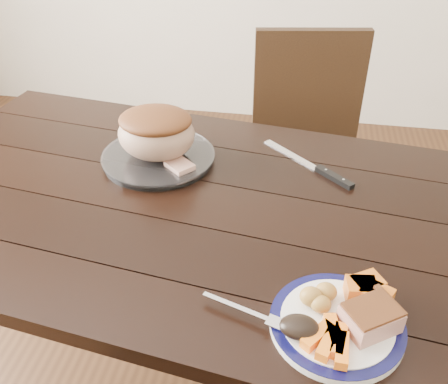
% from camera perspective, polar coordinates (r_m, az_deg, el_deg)
% --- Properties ---
extents(ground, '(4.00, 4.00, 0.00)m').
position_cam_1_polar(ground, '(1.79, -2.59, -20.81)').
color(ground, '#472B16').
rests_on(ground, ground).
extents(dining_table, '(1.71, 1.11, 0.75)m').
position_cam_1_polar(dining_table, '(1.29, -3.35, -4.32)').
color(dining_table, black).
rests_on(dining_table, ground).
extents(chair_far, '(0.49, 0.49, 0.93)m').
position_cam_1_polar(chair_far, '(1.96, 9.55, 5.42)').
color(chair_far, black).
rests_on(chair_far, ground).
extents(dinner_plate, '(0.24, 0.24, 0.02)m').
position_cam_1_polar(dinner_plate, '(0.96, 12.74, -14.57)').
color(dinner_plate, white).
rests_on(dinner_plate, dining_table).
extents(plate_rim, '(0.24, 0.24, 0.02)m').
position_cam_1_polar(plate_rim, '(0.96, 12.80, -14.24)').
color(plate_rim, '#0B0B37').
rests_on(plate_rim, dinner_plate).
extents(serving_platter, '(0.30, 0.30, 0.02)m').
position_cam_1_polar(serving_platter, '(1.40, -7.49, 3.83)').
color(serving_platter, white).
rests_on(serving_platter, dining_table).
extents(pork_slice, '(0.12, 0.11, 0.04)m').
position_cam_1_polar(pork_slice, '(0.94, 16.38, -13.70)').
color(pork_slice, tan).
rests_on(pork_slice, dinner_plate).
extents(roasted_potatoes, '(0.07, 0.07, 0.04)m').
position_cam_1_polar(roasted_potatoes, '(0.96, 10.78, -11.70)').
color(roasted_potatoes, gold).
rests_on(roasted_potatoes, dinner_plate).
extents(carrot_batons, '(0.08, 0.11, 0.02)m').
position_cam_1_polar(carrot_batons, '(0.91, 12.20, -16.24)').
color(carrot_batons, orange).
rests_on(carrot_batons, dinner_plate).
extents(pumpkin_wedges, '(0.09, 0.09, 0.04)m').
position_cam_1_polar(pumpkin_wedges, '(0.99, 16.09, -10.84)').
color(pumpkin_wedges, orange).
rests_on(pumpkin_wedges, dinner_plate).
extents(dark_mushroom, '(0.07, 0.05, 0.03)m').
position_cam_1_polar(dark_mushroom, '(0.91, 8.60, -15.00)').
color(dark_mushroom, black).
rests_on(dark_mushroom, dinner_plate).
extents(fork, '(0.17, 0.07, 0.00)m').
position_cam_1_polar(fork, '(0.94, 3.26, -13.73)').
color(fork, silver).
rests_on(fork, dinner_plate).
extents(roast_joint, '(0.21, 0.18, 0.14)m').
position_cam_1_polar(roast_joint, '(1.36, -7.73, 6.57)').
color(roast_joint, tan).
rests_on(roast_joint, serving_platter).
extents(cut_slice, '(0.09, 0.09, 0.02)m').
position_cam_1_polar(cut_slice, '(1.33, -5.08, 2.97)').
color(cut_slice, tan).
rests_on(cut_slice, serving_platter).
extents(carving_knife, '(0.25, 0.23, 0.01)m').
position_cam_1_polar(carving_knife, '(1.36, 11.23, 2.34)').
color(carving_knife, silver).
rests_on(carving_knife, dining_table).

